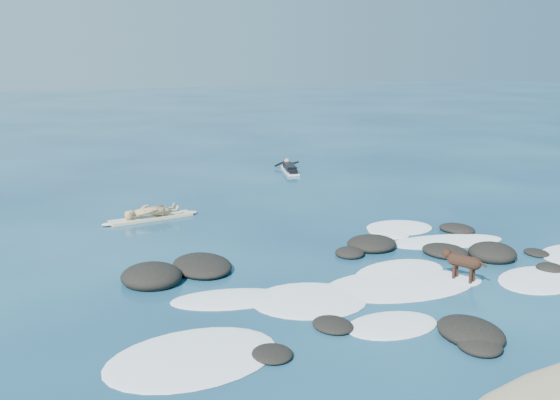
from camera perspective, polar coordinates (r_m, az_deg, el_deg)
name	(u,v)px	position (r m, az deg, el deg)	size (l,w,h in m)	color
ground	(380,261)	(16.77, 9.15, -5.54)	(160.00, 160.00, 0.00)	#0A2642
reef_rocks	(362,268)	(15.90, 7.55, -6.15)	(13.31, 7.85, 0.57)	black
breaking_foam	(424,279)	(15.69, 13.00, -7.03)	(14.76, 7.93, 0.12)	white
standing_surfer_rig	(150,198)	(20.79, -11.78, 0.20)	(3.29, 0.88, 1.87)	beige
paddling_surfer_rig	(290,168)	(28.68, 0.88, 2.92)	(1.44, 2.65, 0.46)	silver
dog	(462,261)	(15.60, 16.29, -5.39)	(0.64, 1.15, 0.78)	black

